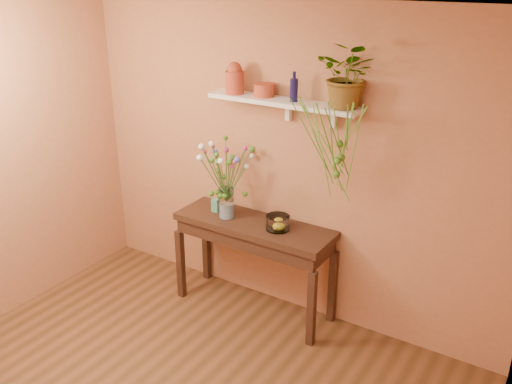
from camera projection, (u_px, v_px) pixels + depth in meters
room at (111, 263)px, 3.18m from camera, size 4.04×4.04×2.70m
sideboard at (254, 235)px, 4.85m from camera, size 1.43×0.46×0.87m
wall_shelf at (284, 103)px, 4.40m from camera, size 1.30×0.24×0.19m
terracotta_jug at (235, 79)px, 4.55m from camera, size 0.18×0.18×0.26m
terracotta_pot at (264, 90)px, 4.48m from camera, size 0.22×0.22×0.10m
blue_bottle at (294, 89)px, 4.30m from camera, size 0.07×0.07×0.23m
spider_plant at (349, 75)px, 4.05m from camera, size 0.47×0.41×0.49m
plant_fronds at (336, 150)px, 4.12m from camera, size 0.61×0.35×0.81m
glass_vase at (227, 205)px, 4.86m from camera, size 0.13×0.13×0.27m
bouquet at (225, 165)px, 4.71m from camera, size 0.42×0.54×0.55m
glass_bowl at (278, 223)px, 4.66m from camera, size 0.20×0.20×0.12m
lemon at (278, 225)px, 4.66m from camera, size 0.07×0.07×0.07m
carton at (215, 205)px, 4.99m from camera, size 0.07×0.05×0.12m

